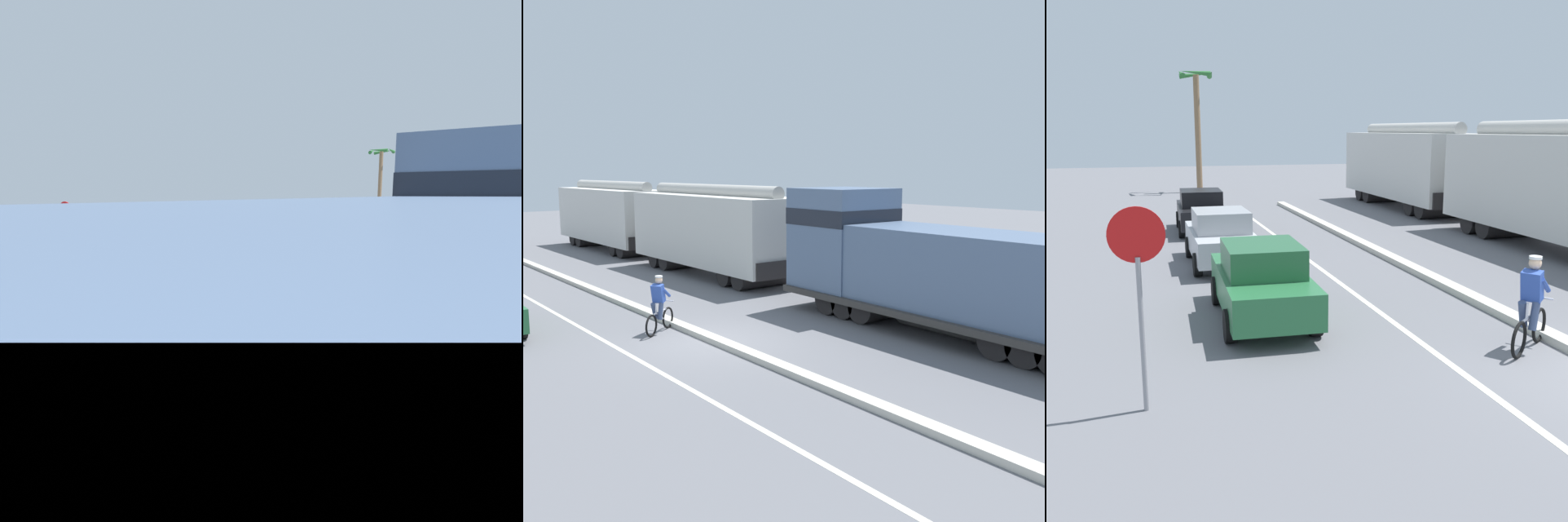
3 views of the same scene
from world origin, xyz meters
The scene contains 7 objects.
ground_plane centered at (0.00, 0.00, 0.00)m, with size 120.00×120.00×0.00m, color slate.
median_curb centered at (0.00, 6.00, 0.08)m, with size 0.36×36.00×0.16m, color beige.
lane_stripe centered at (-2.40, 6.00, 0.00)m, with size 0.14×36.00×0.01m, color silver.
locomotive centered at (5.84, -2.81, 1.80)m, with size 3.10×11.61×4.20m.
hopper_car_lead centered at (5.84, 9.35, 2.08)m, with size 2.90×10.60×4.18m.
hopper_car_middle centered at (5.84, 20.95, 2.08)m, with size 2.90×10.60×4.18m.
cyclist centered at (-0.74, 1.71, 0.82)m, with size 1.42×1.05×1.71m.
Camera 2 is at (-8.75, -14.52, 4.80)m, focal length 42.00 mm.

